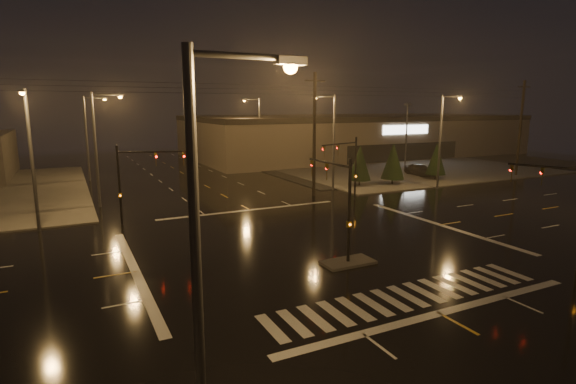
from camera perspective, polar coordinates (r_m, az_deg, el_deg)
name	(u,v)px	position (r m, az deg, el deg)	size (l,w,h in m)	color
ground	(313,244)	(29.24, 3.21, -6.66)	(140.00, 140.00, 0.00)	black
sidewalk_ne	(387,165)	(70.27, 12.48, 3.40)	(36.00, 36.00, 0.12)	#4C4943
median_island	(348,262)	(25.99, 7.62, -8.82)	(3.00, 1.60, 0.15)	#4C4943
crosswalk	(408,296)	(22.35, 14.95, -12.64)	(15.00, 2.60, 0.01)	beige
stop_bar_near	(439,313)	(21.04, 18.65, -14.38)	(16.00, 0.50, 0.01)	beige
stop_bar_far	(250,210)	(38.84, -4.83, -2.29)	(16.00, 0.50, 0.01)	beige
parking_lot	(421,165)	(72.03, 16.58, 3.36)	(50.00, 24.00, 0.08)	black
retail_building	(355,134)	(85.67, 8.48, 7.35)	(60.20, 28.30, 7.20)	#706350
signal_mast_median	(340,196)	(25.77, 6.67, -0.49)	(0.25, 4.59, 6.00)	black
signal_mast_ne	(349,162)	(41.83, 7.75, 3.86)	(4.84, 1.86, 6.00)	black
signal_mast_nw	(134,175)	(34.98, -19.01, 2.03)	(4.84, 1.86, 6.00)	black
signal_mast_se	(568,202)	(28.53, 32.01, -1.06)	(1.55, 3.87, 6.00)	black
streetlight_0	(209,243)	(10.04, -9.94, -6.44)	(2.77, 0.32, 10.00)	#38383A
streetlight_1	(99,141)	(42.41, -22.87, 5.94)	(2.77, 0.32, 10.00)	#38383A
streetlight_2	(89,132)	(58.36, -23.95, 6.95)	(2.77, 0.32, 10.00)	#38383A
streetlight_3	(331,136)	(47.46, 5.52, 7.15)	(2.77, 0.32, 10.00)	#38383A
streetlight_4	(258,128)	(65.28, -3.87, 8.15)	(2.77, 0.32, 10.00)	#38383A
streetlight_5	(31,151)	(35.60, -29.88, 4.59)	(0.32, 2.77, 10.00)	#38383A
streetlight_6	(443,135)	(50.47, 19.05, 6.83)	(0.32, 2.77, 10.00)	#38383A
utility_pole_1	(314,134)	(44.10, 3.36, 7.34)	(2.20, 0.32, 12.00)	black
utility_pole_2	(520,128)	(64.46, 27.41, 7.24)	(2.20, 0.32, 12.00)	black
conifer_0	(360,163)	(50.59, 9.11, 3.70)	(2.50, 2.50, 4.60)	black
conifer_1	(393,161)	(52.21, 13.20, 3.88)	(2.63, 2.63, 4.80)	black
conifer_2	(436,159)	(57.20, 18.31, 4.01)	(2.40, 2.40, 4.45)	black
car_parked	(420,170)	(60.18, 16.39, 2.73)	(1.89, 4.70, 1.60)	black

